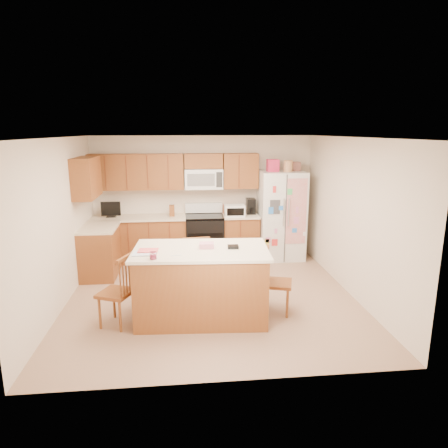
{
  "coord_description": "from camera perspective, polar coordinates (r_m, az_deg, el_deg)",
  "views": [
    {
      "loc": [
        -0.42,
        -5.97,
        2.6
      ],
      "look_at": [
        0.24,
        0.35,
        1.11
      ],
      "focal_mm": 32.0,
      "sensor_mm": 36.0,
      "label": 1
    }
  ],
  "objects": [
    {
      "name": "island",
      "position": [
        5.67,
        -3.28,
        -8.43
      ],
      "size": [
        1.91,
        1.19,
        1.1
      ],
      "color": "brown",
      "rests_on": "ground"
    },
    {
      "name": "windsor_chair_back",
      "position": [
        6.39,
        -4.05,
        -6.21
      ],
      "size": [
        0.47,
        0.45,
        1.01
      ],
      "color": "brown",
      "rests_on": "ground"
    },
    {
      "name": "windsor_chair_left",
      "position": [
        5.64,
        -14.96,
        -9.43
      ],
      "size": [
        0.55,
        0.56,
        1.0
      ],
      "color": "brown",
      "rests_on": "ground"
    },
    {
      "name": "ground",
      "position": [
        6.52,
        -1.77,
        -10.26
      ],
      "size": [
        4.5,
        4.5,
        0.0
      ],
      "primitive_type": "plane",
      "color": "#A07B61",
      "rests_on": "ground"
    },
    {
      "name": "stove",
      "position": [
        8.2,
        -2.79,
        -1.81
      ],
      "size": [
        0.76,
        0.65,
        1.13
      ],
      "color": "black",
      "rests_on": "ground"
    },
    {
      "name": "refrigerator",
      "position": [
        8.26,
        8.14,
        1.38
      ],
      "size": [
        0.9,
        0.79,
        2.04
      ],
      "color": "white",
      "rests_on": "ground"
    },
    {
      "name": "cabinetry",
      "position": [
        7.96,
        -9.84,
        0.82
      ],
      "size": [
        3.36,
        1.56,
        2.15
      ],
      "color": "brown",
      "rests_on": "ground"
    },
    {
      "name": "windsor_chair_right",
      "position": [
        5.88,
        7.45,
        -8.28
      ],
      "size": [
        0.5,
        0.51,
        0.96
      ],
      "color": "brown",
      "rests_on": "ground"
    },
    {
      "name": "room_shell",
      "position": [
        6.09,
        -1.87,
        2.26
      ],
      "size": [
        4.6,
        4.6,
        2.52
      ],
      "color": "beige",
      "rests_on": "ground"
    }
  ]
}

